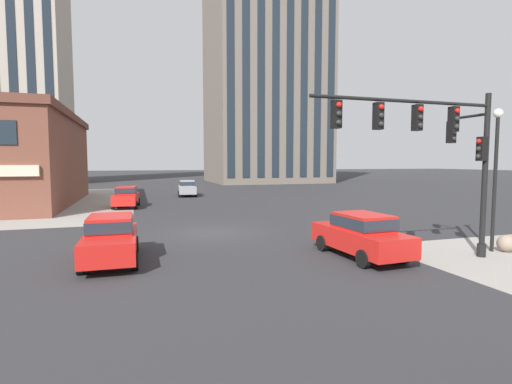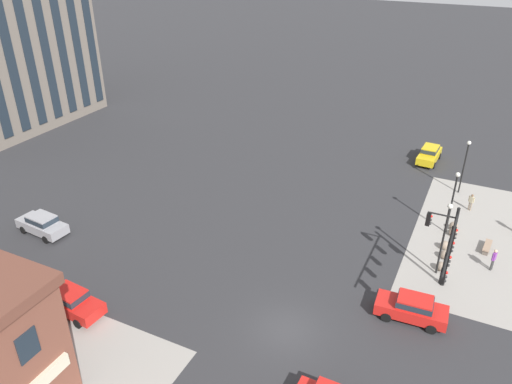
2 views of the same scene
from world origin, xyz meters
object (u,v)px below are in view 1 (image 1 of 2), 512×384
(car_main_southbound_near, at_px, (111,237))
(car_cross_far, at_px, (187,188))
(car_main_northbound_near, at_px, (361,233))
(bollard_sphere_curb_a, at_px, (506,243))
(street_lamp_corner_near, at_px, (496,163))
(car_parked_curb, at_px, (126,196))
(traffic_signal_main, at_px, (442,143))

(car_main_southbound_near, height_order, car_cross_far, same)
(car_cross_far, bearing_deg, car_main_northbound_near, -84.12)
(bollard_sphere_curb_a, distance_m, car_main_northbound_near, 6.20)
(street_lamp_corner_near, bearing_deg, car_main_southbound_near, 168.88)
(car_main_southbound_near, bearing_deg, car_cross_far, 77.11)
(car_parked_curb, bearing_deg, car_main_northbound_near, -65.70)
(traffic_signal_main, bearing_deg, car_main_southbound_near, 164.17)
(traffic_signal_main, xyz_separation_m, car_main_northbound_near, (-2.57, 1.17, -3.38))
(car_cross_far, bearing_deg, car_main_southbound_near, -102.89)
(bollard_sphere_curb_a, distance_m, car_parked_curb, 25.66)
(traffic_signal_main, relative_size, bollard_sphere_curb_a, 10.70)
(traffic_signal_main, relative_size, car_parked_curb, 1.64)
(traffic_signal_main, height_order, car_main_southbound_near, traffic_signal_main)
(traffic_signal_main, height_order, bollard_sphere_curb_a, traffic_signal_main)
(street_lamp_corner_near, height_order, car_cross_far, street_lamp_corner_near)
(traffic_signal_main, distance_m, car_main_northbound_near, 4.41)
(street_lamp_corner_near, relative_size, car_main_northbound_near, 1.28)
(car_cross_far, bearing_deg, bollard_sphere_curb_a, -73.08)
(bollard_sphere_curb_a, relative_size, street_lamp_corner_near, 0.12)
(car_main_southbound_near, bearing_deg, bollard_sphere_curb_a, -11.69)
(street_lamp_corner_near, bearing_deg, car_cross_far, 106.23)
(street_lamp_corner_near, distance_m, car_main_southbound_near, 15.18)
(bollard_sphere_curb_a, relative_size, car_main_southbound_near, 0.16)
(car_main_northbound_near, bearing_deg, car_parked_curb, 114.30)
(car_main_southbound_near, relative_size, car_parked_curb, 0.98)
(street_lamp_corner_near, bearing_deg, bollard_sphere_curb_a, -27.90)
(bollard_sphere_curb_a, xyz_separation_m, car_parked_curb, (-15.03, 20.80, 0.57))
(bollard_sphere_curb_a, height_order, car_main_northbound_near, car_main_northbound_near)
(street_lamp_corner_near, relative_size, car_parked_curb, 1.27)
(traffic_signal_main, relative_size, car_main_southbound_near, 1.68)
(traffic_signal_main, xyz_separation_m, bollard_sphere_curb_a, (3.53, 0.16, -3.96))
(street_lamp_corner_near, distance_m, car_parked_curb, 25.32)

